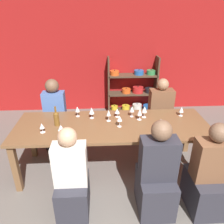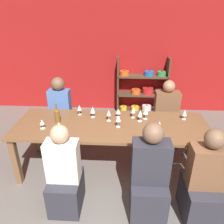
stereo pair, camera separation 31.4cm
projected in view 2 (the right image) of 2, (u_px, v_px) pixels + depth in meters
wall_back_red at (120, 54)px, 4.93m from camera, size 8.80×0.06×2.70m
shelf_unit at (144, 92)px, 5.08m from camera, size 1.14×0.30×1.31m
dining_table at (112, 129)px, 3.15m from camera, size 2.77×0.94×0.78m
wine_bottle_green at (57, 115)px, 3.13m from camera, size 0.07×0.07×0.29m
wine_glass_empty_a at (93, 110)px, 3.28m from camera, size 0.08×0.08×0.18m
wine_glass_white_a at (159, 125)px, 2.85m from camera, size 0.07×0.07×0.18m
wine_glass_empty_b at (185, 113)px, 3.22m from camera, size 0.07×0.07×0.15m
wine_glass_empty_c at (59, 125)px, 2.86m from camera, size 0.08×0.08×0.16m
wine_glass_white_b at (133, 110)px, 3.26m from camera, size 0.07×0.07×0.18m
wine_glass_white_c at (109, 113)px, 3.17m from camera, size 0.06×0.06×0.18m
wine_glass_white_d at (146, 111)px, 3.22m from camera, size 0.08×0.08×0.18m
wine_glass_white_e at (140, 114)px, 3.16m from camera, size 0.07×0.07×0.18m
wine_glass_white_f at (118, 111)px, 3.29m from camera, size 0.08×0.08×0.14m
wine_glass_white_g at (79, 108)px, 3.36m from camera, size 0.07×0.07×0.16m
wine_glass_red_a at (118, 119)px, 3.00m from camera, size 0.07×0.07×0.17m
wine_glass_red_b at (42, 122)px, 2.98m from camera, size 0.07×0.07×0.14m
person_near_a at (149, 182)px, 2.54m from camera, size 0.42×0.52×1.23m
person_far_a at (62, 118)px, 3.98m from camera, size 0.37×0.46×1.24m
person_near_b at (65, 179)px, 2.62m from camera, size 0.38×0.47×1.16m
person_far_b at (165, 120)px, 3.97m from camera, size 0.42×0.52×1.19m
person_near_c at (203, 187)px, 2.49m from camera, size 0.42×0.52×1.19m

